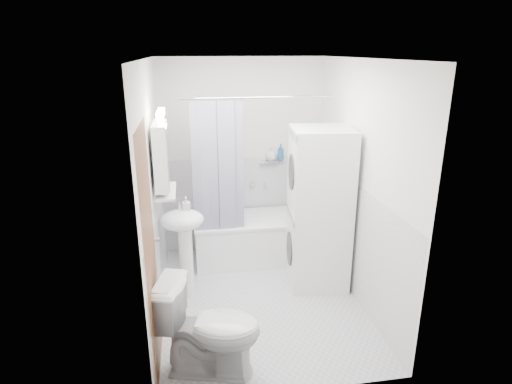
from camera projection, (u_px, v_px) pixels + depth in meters
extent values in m
plane|color=silver|center=(260.00, 299.00, 4.46)|extent=(2.60, 2.60, 0.00)
plane|color=white|center=(242.00, 158.00, 5.30)|extent=(2.00, 0.00, 2.00)
plane|color=white|center=(294.00, 250.00, 2.87)|extent=(2.00, 0.00, 2.00)
plane|color=white|center=(153.00, 195.00, 3.93)|extent=(0.00, 2.60, 2.60)
plane|color=white|center=(360.00, 185.00, 4.24)|extent=(0.00, 2.60, 2.60)
plane|color=white|center=(261.00, 58.00, 3.70)|extent=(2.60, 2.60, 0.00)
plane|color=white|center=(243.00, 203.00, 5.48)|extent=(1.98, 0.00, 1.98)
plane|color=white|center=(159.00, 254.00, 4.12)|extent=(0.00, 2.58, 2.58)
plane|color=white|center=(354.00, 240.00, 4.42)|extent=(0.00, 2.58, 2.58)
plane|color=brown|center=(151.00, 259.00, 3.17)|extent=(0.00, 2.00, 2.00)
cylinder|color=silver|center=(157.00, 240.00, 3.49)|extent=(0.04, 0.04, 0.04)
cube|color=white|center=(253.00, 239.00, 5.25)|extent=(1.40, 0.65, 0.51)
cube|color=white|center=(253.00, 219.00, 5.17)|extent=(1.42, 0.67, 0.03)
cube|color=silver|center=(253.00, 228.00, 5.20)|extent=(1.22, 0.47, 0.20)
cylinder|color=silver|center=(264.00, 184.00, 5.40)|extent=(0.04, 0.12, 0.04)
cylinder|color=silver|center=(257.00, 97.00, 4.44)|extent=(1.60, 0.02, 0.02)
cube|color=#121340|center=(197.00, 170.00, 4.58)|extent=(0.10, 0.02, 1.45)
cube|color=#121340|center=(205.00, 169.00, 4.59)|extent=(0.10, 0.02, 1.45)
cube|color=#121340|center=(214.00, 169.00, 4.61)|extent=(0.10, 0.02, 1.45)
cube|color=#121340|center=(222.00, 169.00, 4.62)|extent=(0.10, 0.02, 1.45)
cube|color=#121340|center=(230.00, 168.00, 4.63)|extent=(0.10, 0.02, 1.45)
cube|color=#121340|center=(239.00, 168.00, 4.65)|extent=(0.10, 0.02, 1.45)
ellipsoid|color=white|center=(182.00, 220.00, 4.28)|extent=(0.44, 0.37, 0.20)
cylinder|color=white|center=(186.00, 262.00, 4.44)|extent=(0.14, 0.14, 0.75)
cylinder|color=silver|center=(179.00, 204.00, 4.37)|extent=(0.03, 0.03, 0.14)
cylinder|color=silver|center=(179.00, 200.00, 4.32)|extent=(0.02, 0.10, 0.02)
cube|color=white|center=(161.00, 155.00, 3.92)|extent=(0.12, 0.50, 0.60)
cube|color=white|center=(168.00, 155.00, 3.93)|extent=(0.01, 0.47, 0.57)
cube|color=#FFEABF|center=(161.00, 114.00, 3.81)|extent=(0.06, 0.45, 0.06)
cube|color=silver|center=(166.00, 191.00, 4.04)|extent=(0.18, 0.54, 0.02)
cube|color=silver|center=(269.00, 162.00, 5.31)|extent=(0.22, 0.06, 0.02)
cube|color=#5B1619|center=(162.00, 155.00, 4.58)|extent=(0.05, 0.31, 0.72)
cube|color=#5B1619|center=(163.00, 124.00, 4.48)|extent=(0.03, 0.27, 0.08)
cylinder|color=silver|center=(159.00, 120.00, 4.46)|extent=(0.02, 0.04, 0.02)
cube|color=white|center=(317.00, 246.00, 4.68)|extent=(0.67, 0.67, 0.86)
cylinder|color=#2D2D33|center=(290.00, 249.00, 4.63)|extent=(0.06, 0.37, 0.37)
cube|color=gray|center=(291.00, 215.00, 4.51)|extent=(0.07, 0.55, 0.08)
cube|color=white|center=(321.00, 170.00, 4.40)|extent=(0.67, 0.67, 0.86)
cylinder|color=#2D2D33|center=(292.00, 172.00, 4.36)|extent=(0.06, 0.37, 0.37)
cube|color=gray|center=(293.00, 134.00, 4.23)|extent=(0.07, 0.55, 0.08)
imported|color=white|center=(210.00, 328.00, 3.36)|extent=(0.89, 0.64, 0.79)
imported|color=gray|center=(186.00, 209.00, 4.29)|extent=(0.08, 0.17, 0.08)
imported|color=gray|center=(165.00, 192.00, 3.88)|extent=(0.07, 0.18, 0.07)
imported|color=gray|center=(166.00, 181.00, 4.13)|extent=(0.10, 0.09, 0.10)
imported|color=gray|center=(271.00, 156.00, 5.29)|extent=(0.13, 0.17, 0.13)
imported|color=#255994|center=(281.00, 157.00, 5.31)|extent=(0.08, 0.21, 0.08)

